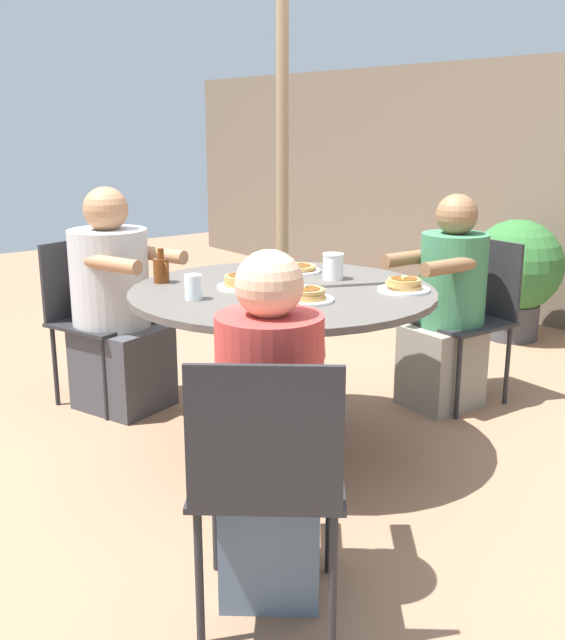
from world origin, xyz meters
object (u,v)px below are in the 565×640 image
Objects in this scene: diner_south at (116,311)px; pancake_plate_c at (404,286)px; coffee_cup at (333,266)px; potted_shrub at (516,272)px; diner_east at (447,312)px; patio_chair_south at (92,310)px; patio_chair_east at (470,309)px; syrup_bottle at (161,269)px; pancake_plate_b at (243,282)px; patio_table at (282,313)px; diner_north at (270,442)px; pancake_plate_a at (297,269)px; patio_chair_north at (267,472)px; drinking_glass_a at (193,287)px; pancake_plate_d at (307,296)px.

diner_south is 1.50m from pancake_plate_c.
coffee_cup is 2.11m from potted_shrub.
diner_east is 1.82m from patio_chair_south.
patio_chair_east is 7.22× the size of coffee_cup.
pancake_plate_b is at bearing 35.03° from syrup_bottle.
pancake_plate_c is 0.27× the size of potted_shrub.
diner_north is at bearing -40.08° from patio_table.
pancake_plate_a is 0.27× the size of potted_shrub.
pancake_plate_a is at bearing -170.98° from pancake_plate_c.
patio_chair_east and patio_chair_south have the same top height.
patio_chair_south is 2.78m from potted_shrub.
patio_chair_north is at bearing 116.57° from patio_chair_east.
drinking_glass_a is at bearing 66.78° from diner_south.
pancake_plate_a is 2.09m from potted_shrub.
syrup_bottle is (-1.34, 0.43, 0.31)m from patio_chair_north.
patio_chair_north is at bearing -40.08° from patio_table.
patio_chair_north is 0.77× the size of diner_east.
diner_north is (0.78, -0.65, -0.14)m from patio_table.
syrup_bottle is at bearing -137.37° from pancake_plate_c.
coffee_cup is at bearing 76.91° from pancake_plate_b.
pancake_plate_d is at bearing -14.44° from patio_table.
patio_chair_south is 3.86× the size of pancake_plate_c.
pancake_plate_c is at bearing 46.88° from pancake_plate_b.
patio_chair_south is at bearing 52.56° from diner_east.
pancake_plate_c is 2.15m from potted_shrub.
pancake_plate_c is 1.05m from syrup_bottle.
patio_chair_east reaches higher than potted_shrub.
syrup_bottle reaches higher than drinking_glass_a.
pancake_plate_c is at bearing 98.77° from patio_chair_south.
patio_table is 0.52m from pancake_plate_c.
diner_south reaches higher than drinking_glass_a.
drinking_glass_a is at bearing -93.70° from coffee_cup.
potted_shrub is at bearing 148.36° from patio_chair_south.
coffee_cup reaches higher than pancake_plate_d.
drinking_glass_a is at bearing 109.37° from patio_chair_north.
drinking_glass_a is (1.06, -0.03, 0.31)m from patio_chair_south.
patio_chair_north is 0.17m from diner_north.
pancake_plate_a is 0.42m from pancake_plate_b.
diner_south is at bearing -152.25° from pancake_plate_c.
patio_chair_east is 1.63m from syrup_bottle.
diner_east is at bearing -68.36° from potted_shrub.
drinking_glass_a is (-0.13, -1.58, 0.31)m from patio_chair_east.
diner_east reaches higher than pancake_plate_b.
patio_chair_east is at bearing 71.90° from syrup_bottle.
patio_chair_south is at bearing -103.69° from potted_shrub.
pancake_plate_c is at bearing 9.02° from pancake_plate_a.
coffee_cup is (-0.36, -0.07, 0.04)m from pancake_plate_c.
potted_shrub is (-0.45, 2.04, -0.34)m from coffee_cup.
patio_chair_north is 1.44m from syrup_bottle.
diner_north is 4.99× the size of pancake_plate_a.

